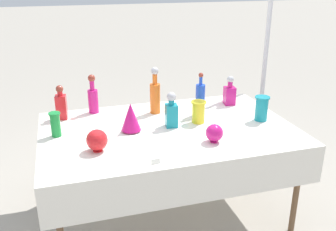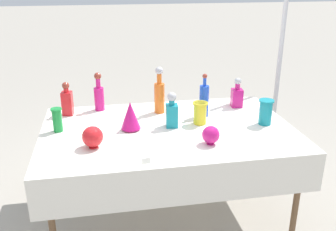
% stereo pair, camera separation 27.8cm
% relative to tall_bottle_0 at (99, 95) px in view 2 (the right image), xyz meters
% --- Properties ---
extents(ground_plane, '(40.00, 40.00, 0.00)m').
position_rel_tall_bottle_0_xyz_m(ground_plane, '(0.50, -0.49, -0.89)').
color(ground_plane, '#A0998C').
extents(display_table, '(1.88, 1.19, 0.76)m').
position_rel_tall_bottle_0_xyz_m(display_table, '(0.50, -0.52, -0.18)').
color(display_table, white).
rests_on(display_table, ground).
extents(tall_bottle_0, '(0.08, 0.08, 0.33)m').
position_rel_tall_bottle_0_xyz_m(tall_bottle_0, '(0.00, 0.00, 0.00)').
color(tall_bottle_0, '#C61972').
rests_on(tall_bottle_0, display_table).
extents(tall_bottle_1, '(0.08, 0.08, 0.35)m').
position_rel_tall_bottle_0_xyz_m(tall_bottle_1, '(0.83, -0.30, 0.01)').
color(tall_bottle_1, blue).
rests_on(tall_bottle_1, display_table).
extents(tall_bottle_2, '(0.08, 0.08, 0.39)m').
position_rel_tall_bottle_0_xyz_m(tall_bottle_2, '(0.49, -0.15, 0.03)').
color(tall_bottle_2, orange).
rests_on(tall_bottle_2, display_table).
extents(square_decanter_0, '(0.09, 0.09, 0.28)m').
position_rel_tall_bottle_0_xyz_m(square_decanter_0, '(-0.26, -0.07, -0.01)').
color(square_decanter_0, red).
rests_on(square_decanter_0, display_table).
extents(square_decanter_1, '(0.10, 0.10, 0.26)m').
position_rel_tall_bottle_0_xyz_m(square_decanter_1, '(1.17, -0.13, -0.03)').
color(square_decanter_1, '#C61972').
rests_on(square_decanter_1, display_table).
extents(square_decanter_2, '(0.10, 0.10, 0.27)m').
position_rel_tall_bottle_0_xyz_m(square_decanter_2, '(0.53, -0.47, -0.01)').
color(square_decanter_2, teal).
rests_on(square_decanter_2, display_table).
extents(slender_vase_0, '(0.12, 0.12, 0.17)m').
position_rel_tall_bottle_0_xyz_m(slender_vase_0, '(0.76, -0.45, -0.04)').
color(slender_vase_0, yellow).
rests_on(slender_vase_0, display_table).
extents(slender_vase_1, '(0.12, 0.12, 0.20)m').
position_rel_tall_bottle_0_xyz_m(slender_vase_1, '(1.25, -0.55, -0.03)').
color(slender_vase_1, teal).
rests_on(slender_vase_1, display_table).
extents(slender_vase_2, '(0.08, 0.08, 0.18)m').
position_rel_tall_bottle_0_xyz_m(slender_vase_2, '(-0.31, -0.40, -0.04)').
color(slender_vase_2, '#198C38').
rests_on(slender_vase_2, display_table).
extents(fluted_vase_0, '(0.15, 0.15, 0.22)m').
position_rel_tall_bottle_0_xyz_m(fluted_vase_0, '(0.22, -0.47, -0.02)').
color(fluted_vase_0, '#C61972').
rests_on(fluted_vase_0, display_table).
extents(round_bowl_0, '(0.14, 0.14, 0.15)m').
position_rel_tall_bottle_0_xyz_m(round_bowl_0, '(-0.05, -0.73, -0.05)').
color(round_bowl_0, red).
rests_on(round_bowl_0, display_table).
extents(round_bowl_1, '(0.12, 0.12, 0.13)m').
position_rel_tall_bottle_0_xyz_m(round_bowl_1, '(0.74, -0.82, -0.06)').
color(round_bowl_1, '#C61972').
rests_on(round_bowl_1, display_table).
extents(price_tag_left, '(0.06, 0.02, 0.03)m').
position_rel_tall_bottle_0_xyz_m(price_tag_left, '(0.27, -1.01, -0.12)').
color(price_tag_left, white).
rests_on(price_tag_left, display_table).
extents(cardboard_box_behind_left, '(0.59, 0.53, 0.47)m').
position_rel_tall_bottle_0_xyz_m(cardboard_box_behind_left, '(1.01, 0.71, -0.70)').
color(cardboard_box_behind_left, tan).
rests_on(cardboard_box_behind_left, ground).
extents(canopy_pole, '(0.18, 0.18, 2.20)m').
position_rel_tall_bottle_0_xyz_m(canopy_pole, '(1.75, 0.29, -0.04)').
color(canopy_pole, silver).
rests_on(canopy_pole, ground).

